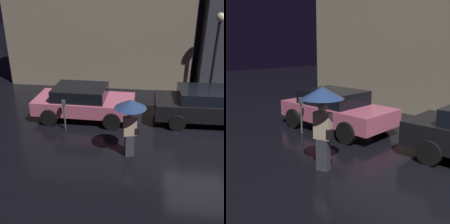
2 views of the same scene
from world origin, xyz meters
TOP-DOWN VIEW (x-y plane):
  - ground_plane at (0.00, 0.00)m, footprint 60.00×60.00m
  - building_facade_left at (-4.89, 6.50)m, footprint 9.75×3.00m
  - parked_car_pink at (-4.77, 1.25)m, footprint 4.10×2.05m
  - parked_car_black at (0.43, 1.50)m, footprint 4.62×2.05m
  - pedestrian_with_umbrella at (-2.66, -1.41)m, footprint 1.00×1.00m
  - parking_meter at (-5.27, 0.09)m, footprint 0.12×0.10m
  - street_lamp_near at (0.84, 4.06)m, footprint 0.41×0.41m

SIDE VIEW (x-z plane):
  - ground_plane at x=0.00m, z-range 0.00..0.00m
  - parked_car_pink at x=-4.77m, z-range 0.05..1.43m
  - parked_car_black at x=0.43m, z-range 0.05..1.46m
  - parking_meter at x=-5.27m, z-range 0.15..1.38m
  - pedestrian_with_umbrella at x=-2.66m, z-range 0.58..2.58m
  - street_lamp_near at x=0.84m, z-range 0.79..4.85m
  - building_facade_left at x=-4.89m, z-range 0.00..6.54m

